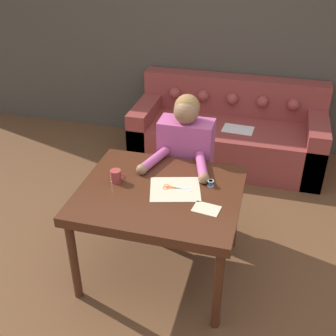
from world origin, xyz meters
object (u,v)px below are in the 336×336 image
dining_table (160,200)px  scissors (172,188)px  mug (116,176)px  person (185,164)px  thread_spool (211,183)px  couch (228,133)px

dining_table → scissors: (0.08, 0.05, 0.08)m
dining_table → mug: mug is taller
dining_table → person: size_ratio=0.93×
dining_table → mug: size_ratio=9.77×
person → thread_spool: bearing=-58.0°
dining_table → thread_spool: thread_spool is taller
couch → mug: bearing=-107.2°
dining_table → thread_spool: bearing=23.7°
mug → thread_spool: bearing=9.9°
mug → thread_spool: 0.66m
dining_table → person: bearing=85.8°
couch → person: bearing=-98.8°
scissors → mug: bearing=-177.3°
dining_table → mug: 0.35m
couch → scissors: size_ratio=9.70×
scissors → mug: 0.40m
couch → thread_spool: bearing=-87.0°
dining_table → scissors: bearing=32.2°
person → thread_spool: size_ratio=26.41×
dining_table → scissors: scissors is taller
couch → scissors: couch is taller
couch → person: (-0.19, -1.25, 0.30)m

